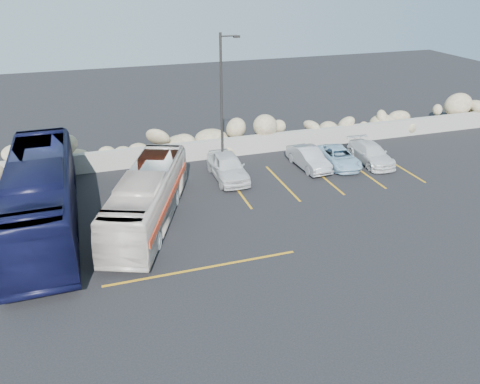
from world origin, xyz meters
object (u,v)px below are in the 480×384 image
object	(u,v)px
tour_coach	(41,196)
vintage_bus	(147,197)
car_a	(228,166)
car_d	(339,157)
lamppost	(222,102)
car_c	(371,154)
car_b	(309,158)

from	to	relation	value
tour_coach	vintage_bus	bearing A→B (deg)	-11.46
tour_coach	car_a	world-z (taller)	tour_coach
vintage_bus	car_d	bearing A→B (deg)	37.81
vintage_bus	car_d	world-z (taller)	vintage_bus
lamppost	vintage_bus	distance (m)	7.53
lamppost	car_c	world-z (taller)	lamppost
car_a	car_b	distance (m)	5.14
lamppost	car_c	distance (m)	10.01
lamppost	car_b	world-z (taller)	lamppost
car_b	tour_coach	bearing A→B (deg)	-171.92
lamppost	car_b	size ratio (longest dim) A/B	2.14
tour_coach	car_a	distance (m)	10.21
lamppost	car_c	bearing A→B (deg)	-8.22
vintage_bus	car_b	bearing A→B (deg)	41.75
car_a	lamppost	bearing A→B (deg)	90.06
car_c	car_d	bearing A→B (deg)	177.05
car_b	car_c	world-z (taller)	car_b
car_a	car_c	xyz separation A→B (m)	(9.20, -0.42, -0.14)
lamppost	vintage_bus	world-z (taller)	lamppost
car_a	car_d	xyz separation A→B (m)	(7.09, -0.20, -0.20)
car_c	vintage_bus	bearing A→B (deg)	-163.75
lamppost	vintage_bus	size ratio (longest dim) A/B	0.87
tour_coach	car_b	size ratio (longest dim) A/B	3.21
vintage_bus	tour_coach	size ratio (longest dim) A/B	0.77
tour_coach	lamppost	bearing A→B (deg)	20.49
lamppost	vintage_bus	bearing A→B (deg)	-137.27
car_a	car_c	size ratio (longest dim) A/B	1.06
lamppost	car_a	bearing A→B (deg)	-90.23
car_a	car_b	xyz separation A→B (m)	(5.14, 0.01, -0.12)
car_c	lamppost	bearing A→B (deg)	174.81
car_a	car_c	bearing A→B (deg)	-2.30
tour_coach	car_a	bearing A→B (deg)	15.70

